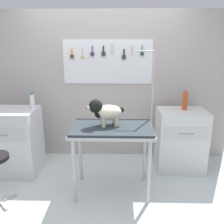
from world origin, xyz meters
The scene contains 9 objects.
ground centered at (0.00, 0.00, -0.02)m, with size 4.40×4.00×0.04m, color silver.
rear_wall_panel centered at (0.00, 1.28, 1.16)m, with size 4.00×0.11×2.30m.
grooming_table centered at (0.15, 0.21, 0.77)m, with size 0.97×0.61×0.87m.
grooming_arm centered at (0.65, 0.53, 0.81)m, with size 0.30×0.11×1.73m.
dog centered at (0.07, 0.24, 1.04)m, with size 0.44×0.27×0.33m.
counter_left centered at (-1.32, 0.66, 0.47)m, with size 0.80×0.58×0.94m.
cabinet_right centered at (1.14, 0.83, 0.45)m, with size 0.68×0.54×0.90m.
pump_bottle_white centered at (-0.97, 0.73, 1.04)m, with size 0.06×0.06×0.24m.
soda_bottle centered at (1.17, 0.87, 1.03)m, with size 0.07×0.07×0.29m.
Camera 1 is at (0.22, -2.43, 1.81)m, focal length 37.98 mm.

